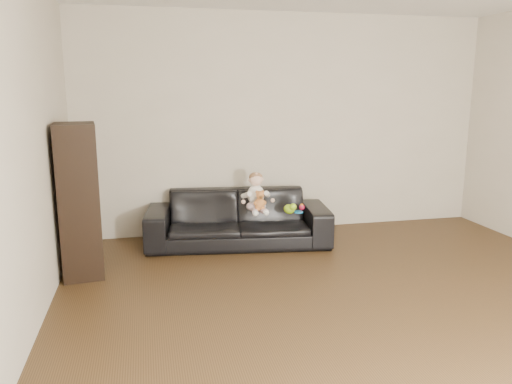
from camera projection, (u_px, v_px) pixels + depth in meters
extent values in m
plane|color=#412C17|center=(388.00, 328.00, 3.67)|extent=(5.50, 5.50, 0.00)
plane|color=beige|center=(287.00, 124.00, 6.03)|extent=(5.00, 0.00, 5.00)
plane|color=beige|center=(1.00, 165.00, 2.86)|extent=(0.00, 5.50, 5.50)
imported|color=black|center=(238.00, 218.00, 5.60)|extent=(2.11, 1.04, 0.59)
cube|color=black|center=(79.00, 201.00, 4.59)|extent=(0.41, 0.53, 1.42)
cube|color=silver|center=(79.00, 166.00, 4.53)|extent=(0.21, 0.27, 0.28)
ellipsoid|color=silver|center=(256.00, 206.00, 5.52)|extent=(0.22, 0.19, 0.12)
ellipsoid|color=white|center=(256.00, 195.00, 5.51)|extent=(0.19, 0.16, 0.23)
sphere|color=beige|center=(256.00, 179.00, 5.46)|extent=(0.15, 0.15, 0.15)
ellipsoid|color=#8C603F|center=(256.00, 177.00, 5.46)|extent=(0.15, 0.15, 0.11)
cylinder|color=silver|center=(255.00, 211.00, 5.38)|extent=(0.07, 0.18, 0.07)
cylinder|color=silver|center=(263.00, 211.00, 5.40)|extent=(0.07, 0.18, 0.07)
sphere|color=white|center=(256.00, 213.00, 5.29)|extent=(0.06, 0.06, 0.06)
sphere|color=white|center=(266.00, 213.00, 5.31)|extent=(0.06, 0.06, 0.06)
cylinder|color=white|center=(246.00, 195.00, 5.43)|extent=(0.06, 0.16, 0.10)
cylinder|color=white|center=(267.00, 194.00, 5.48)|extent=(0.06, 0.16, 0.10)
ellipsoid|color=#C07237|center=(260.00, 204.00, 5.38)|extent=(0.13, 0.12, 0.13)
sphere|color=#C07237|center=(260.00, 195.00, 5.34)|extent=(0.10, 0.10, 0.09)
sphere|color=#C07237|center=(257.00, 192.00, 5.34)|extent=(0.04, 0.04, 0.03)
sphere|color=#C07237|center=(263.00, 192.00, 5.35)|extent=(0.04, 0.04, 0.03)
sphere|color=#593819|center=(261.00, 197.00, 5.31)|extent=(0.04, 0.04, 0.03)
ellipsoid|color=#96D218|center=(289.00, 209.00, 5.42)|extent=(0.16, 0.18, 0.10)
sphere|color=#DE1A42|center=(302.00, 207.00, 5.59)|extent=(0.08, 0.08, 0.06)
cylinder|color=#1A84D2|center=(299.00, 212.00, 5.47)|extent=(0.10, 0.10, 0.01)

